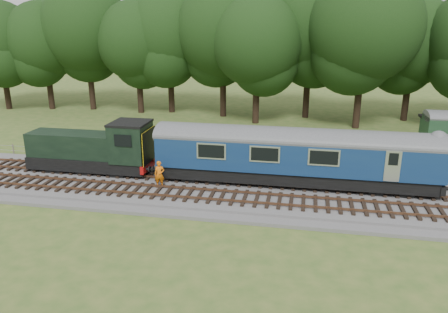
# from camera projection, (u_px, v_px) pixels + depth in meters

# --- Properties ---
(ground) EXTENTS (120.00, 120.00, 0.00)m
(ground) POSITION_uv_depth(u_px,v_px,m) (217.00, 192.00, 28.50)
(ground) COLOR #385921
(ground) RESTS_ON ground
(ballast) EXTENTS (70.00, 7.00, 0.35)m
(ballast) POSITION_uv_depth(u_px,v_px,m) (217.00, 189.00, 28.44)
(ballast) COLOR #4C4C4F
(ballast) RESTS_ON ground
(track_north) EXTENTS (67.20, 2.40, 0.21)m
(track_north) POSITION_uv_depth(u_px,v_px,m) (221.00, 178.00, 29.68)
(track_north) COLOR black
(track_north) RESTS_ON ballast
(track_south) EXTENTS (67.20, 2.40, 0.21)m
(track_south) POSITION_uv_depth(u_px,v_px,m) (211.00, 195.00, 26.87)
(track_south) COLOR black
(track_south) RESTS_ON ballast
(fence) EXTENTS (64.00, 0.12, 1.00)m
(fence) POSITION_uv_depth(u_px,v_px,m) (229.00, 169.00, 32.71)
(fence) COLOR #6B6054
(fence) RESTS_ON ground
(tree_line) EXTENTS (70.00, 8.00, 18.00)m
(tree_line) POSITION_uv_depth(u_px,v_px,m) (257.00, 119.00, 49.08)
(tree_line) COLOR black
(tree_line) RESTS_ON ground
(dmu_railcar) EXTENTS (18.05, 2.86, 3.88)m
(dmu_railcar) POSITION_uv_depth(u_px,v_px,m) (295.00, 152.00, 28.14)
(dmu_railcar) COLOR black
(dmu_railcar) RESTS_ON ground
(shunter_loco) EXTENTS (8.91, 2.60, 3.38)m
(shunter_loco) POSITION_uv_depth(u_px,v_px,m) (95.00, 149.00, 30.84)
(shunter_loco) COLOR black
(shunter_loco) RESTS_ON ground
(worker) EXTENTS (0.73, 0.57, 1.76)m
(worker) POSITION_uv_depth(u_px,v_px,m) (159.00, 174.00, 28.11)
(worker) COLOR orange
(worker) RESTS_ON ballast
(shed) EXTENTS (3.87, 3.87, 2.98)m
(shed) POSITION_uv_depth(u_px,v_px,m) (445.00, 136.00, 36.03)
(shed) COLOR #183420
(shed) RESTS_ON ground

